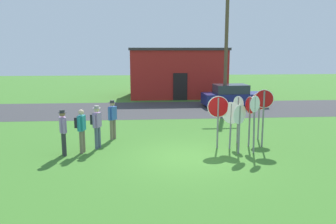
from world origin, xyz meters
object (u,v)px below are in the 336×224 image
at_px(stop_sign_tallest, 254,115).
at_px(person_with_sunhat, 63,130).
at_px(stop_sign_rear_right, 264,108).
at_px(person_on_left, 97,124).
at_px(stop_sign_center_cluster, 218,113).
at_px(stop_sign_rear_left, 239,120).
at_px(person_near_signs, 81,128).
at_px(stop_sign_low_front, 238,112).
at_px(stop_sign_nearest, 231,117).
at_px(person_in_teal, 113,117).
at_px(stop_sign_leaning_right, 259,108).
at_px(stop_sign_far_back, 250,113).
at_px(utility_pole, 226,46).
at_px(parked_car_on_street, 233,96).

distance_m(stop_sign_tallest, person_with_sunhat, 7.19).
height_order(stop_sign_rear_right, stop_sign_tallest, stop_sign_rear_right).
bearing_deg(person_on_left, stop_sign_center_cluster, -4.24).
relative_size(stop_sign_rear_left, person_near_signs, 1.14).
relative_size(stop_sign_center_cluster, stop_sign_low_front, 1.06).
distance_m(stop_sign_low_front, person_with_sunhat, 7.07).
relative_size(stop_sign_nearest, person_with_sunhat, 1.09).
bearing_deg(person_in_teal, stop_sign_tallest, -24.77).
height_order(stop_sign_rear_right, stop_sign_rear_left, stop_sign_rear_right).
bearing_deg(stop_sign_low_front, person_on_left, -176.83).
distance_m(stop_sign_center_cluster, stop_sign_leaning_right, 2.40).
relative_size(stop_sign_tallest, stop_sign_nearest, 1.17).
bearing_deg(stop_sign_rear_right, stop_sign_rear_left, -145.37).
xyz_separation_m(stop_sign_center_cluster, stop_sign_rear_left, (0.63, -0.84, -0.16)).
xyz_separation_m(stop_sign_nearest, person_in_teal, (-4.80, 1.89, -0.30)).
bearing_deg(stop_sign_rear_left, stop_sign_far_back, 53.78).
height_order(person_in_teal, person_on_left, same).
distance_m(utility_pole, stop_sign_far_back, 10.46).
distance_m(stop_sign_nearest, person_in_teal, 5.17).
height_order(stop_sign_tallest, stop_sign_nearest, stop_sign_tallest).
height_order(stop_sign_leaning_right, person_near_signs, stop_sign_leaning_right).
bearing_deg(parked_car_on_street, stop_sign_tallest, -101.03).
bearing_deg(stop_sign_far_back, person_on_left, 177.80).
height_order(parked_car_on_street, stop_sign_tallest, stop_sign_tallest).
bearing_deg(parked_car_on_street, stop_sign_rear_left, -103.91).
distance_m(stop_sign_leaning_right, stop_sign_nearest, 2.06).
relative_size(utility_pole, stop_sign_rear_left, 4.12).
distance_m(stop_sign_far_back, person_in_teal, 5.89).
distance_m(stop_sign_tallest, person_near_signs, 6.60).
distance_m(utility_pole, person_on_left, 12.73).
bearing_deg(person_with_sunhat, stop_sign_rear_left, -3.05).
bearing_deg(stop_sign_center_cluster, person_on_left, 175.76).
relative_size(person_in_teal, person_on_left, 1.00).
height_order(utility_pole, stop_sign_leaning_right, utility_pole).
relative_size(person_near_signs, person_in_teal, 0.97).
bearing_deg(stop_sign_low_front, stop_sign_rear_left, -104.09).
bearing_deg(stop_sign_rear_right, parked_car_on_street, 81.60).
xyz_separation_m(stop_sign_center_cluster, stop_sign_far_back, (1.33, 0.12, -0.06)).
xyz_separation_m(parked_car_on_street, stop_sign_rear_left, (-2.71, -10.93, 0.61)).
relative_size(stop_sign_center_cluster, stop_sign_tallest, 0.96).
distance_m(utility_pole, stop_sign_low_front, 9.99).
height_order(stop_sign_center_cluster, person_in_teal, stop_sign_center_cluster).
height_order(stop_sign_tallest, person_in_teal, stop_sign_tallest).
distance_m(stop_sign_far_back, person_near_signs, 6.69).
xyz_separation_m(stop_sign_rear_right, person_with_sunhat, (-7.80, -0.49, -0.63)).
bearing_deg(person_on_left, stop_sign_far_back, -2.20).
bearing_deg(stop_sign_rear_right, person_near_signs, -178.48).
height_order(utility_pole, person_on_left, utility_pole).
distance_m(stop_sign_rear_right, person_with_sunhat, 7.84).
relative_size(stop_sign_rear_right, stop_sign_tallest, 1.06).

